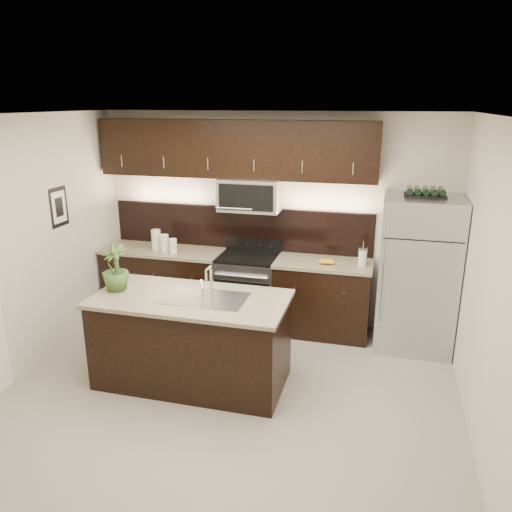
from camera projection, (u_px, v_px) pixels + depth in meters
The scene contains 12 objects.
ground at pixel (227, 396), 4.97m from camera, with size 4.50×4.50×0.00m, color gray.
room_walls at pixel (211, 232), 4.46m from camera, with size 4.52×4.02×2.71m.
counter_run at pixel (233, 289), 6.50m from camera, with size 3.51×0.65×0.94m.
upper_fixtures at pixel (237, 158), 6.13m from camera, with size 3.49×0.40×1.66m.
island at pixel (192, 339), 5.12m from camera, with size 1.96×0.96×0.94m.
sink_faucet at pixel (205, 297), 4.95m from camera, with size 0.84×0.50×0.28m.
refrigerator at pixel (417, 274), 5.77m from camera, with size 0.87×0.78×1.80m, color #B2B2B7.
wine_rack at pixel (425, 192), 5.49m from camera, with size 0.45×0.28×0.10m.
plant at pixel (115, 268), 5.10m from camera, with size 0.27×0.27×0.48m, color #3A5823.
canisters at pixel (162, 242), 6.47m from camera, with size 0.39×0.20×0.27m.
french_press at pixel (363, 257), 5.89m from camera, with size 0.10×0.10×0.30m.
bananas at pixel (322, 261), 6.00m from camera, with size 0.20×0.16×0.06m, color gold.
Camera 1 is at (1.38, -4.11, 2.82)m, focal length 35.00 mm.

